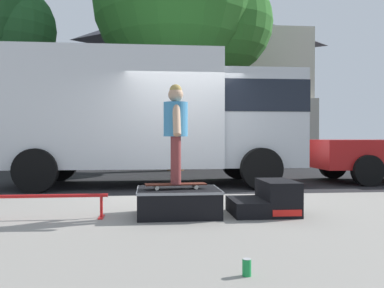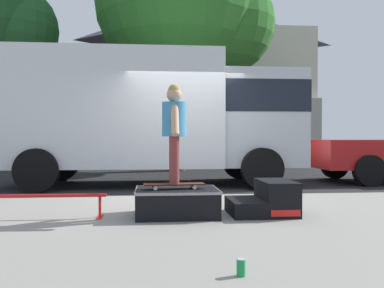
% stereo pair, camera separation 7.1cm
% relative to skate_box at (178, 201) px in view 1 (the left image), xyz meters
% --- Properties ---
extents(ground_plane, '(140.00, 140.00, 0.00)m').
position_rel_skate_box_xyz_m(ground_plane, '(0.39, 2.42, -0.31)').
color(ground_plane, black).
extents(sidewalk_slab, '(50.00, 5.00, 0.12)m').
position_rel_skate_box_xyz_m(sidewalk_slab, '(0.39, -0.58, -0.25)').
color(sidewalk_slab, gray).
rests_on(sidewalk_slab, ground).
extents(skate_box, '(1.05, 0.83, 0.35)m').
position_rel_skate_box_xyz_m(skate_box, '(0.00, 0.00, 0.00)').
color(skate_box, black).
rests_on(skate_box, sidewalk_slab).
extents(kicker_ramp, '(0.83, 0.78, 0.44)m').
position_rel_skate_box_xyz_m(kicker_ramp, '(1.18, -0.00, -0.00)').
color(kicker_ramp, black).
rests_on(kicker_ramp, sidewalk_slab).
extents(grind_rail, '(1.57, 0.28, 0.30)m').
position_rel_skate_box_xyz_m(grind_rail, '(-1.67, -0.03, 0.04)').
color(grind_rail, red).
rests_on(grind_rail, sidewalk_slab).
extents(skateboard, '(0.79, 0.27, 0.07)m').
position_rel_skate_box_xyz_m(skateboard, '(-0.03, -0.01, 0.22)').
color(skateboard, '#4C1E14').
rests_on(skateboard, skate_box).
extents(skater_kid, '(0.31, 0.65, 1.27)m').
position_rel_skate_box_xyz_m(skater_kid, '(-0.03, -0.01, 0.97)').
color(skater_kid, brown).
rests_on(skater_kid, skateboard).
extents(soda_can, '(0.07, 0.07, 0.13)m').
position_rel_skate_box_xyz_m(soda_can, '(0.33, -2.40, -0.12)').
color(soda_can, '#198C3F').
rests_on(soda_can, sidewalk_slab).
extents(box_truck, '(6.91, 2.63, 3.05)m').
position_rel_skate_box_xyz_m(box_truck, '(-0.30, 4.62, 1.39)').
color(box_truck, white).
rests_on(box_truck, ground).
extents(street_tree_main, '(6.01, 5.46, 8.39)m').
position_rel_skate_box_xyz_m(street_tree_main, '(0.83, 8.75, 5.19)').
color(street_tree_main, brown).
rests_on(street_tree_main, ground).
extents(house_behind, '(9.54, 8.23, 8.40)m').
position_rel_skate_box_xyz_m(house_behind, '(2.42, 16.31, 3.94)').
color(house_behind, beige).
rests_on(house_behind, ground).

